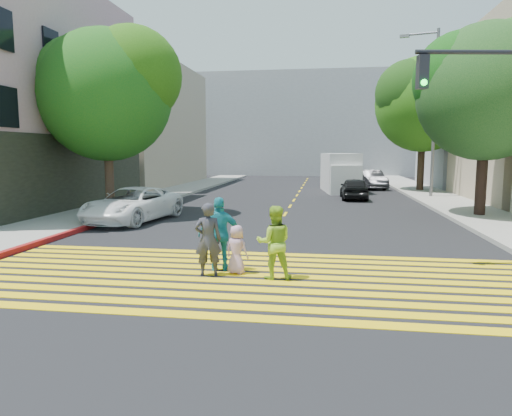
% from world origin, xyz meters
% --- Properties ---
extents(ground, '(120.00, 120.00, 0.00)m').
position_xyz_m(ground, '(0.00, 0.00, 0.00)').
color(ground, black).
extents(sidewalk_left, '(3.00, 40.00, 0.15)m').
position_xyz_m(sidewalk_left, '(-8.50, 22.00, 0.07)').
color(sidewalk_left, gray).
rests_on(sidewalk_left, ground).
extents(sidewalk_right, '(3.00, 60.00, 0.15)m').
position_xyz_m(sidewalk_right, '(8.50, 15.00, 0.07)').
color(sidewalk_right, gray).
rests_on(sidewalk_right, ground).
extents(curb_red, '(0.20, 8.00, 0.16)m').
position_xyz_m(curb_red, '(-6.90, 6.00, 0.08)').
color(curb_red, maroon).
rests_on(curb_red, ground).
extents(crosswalk, '(13.40, 5.30, 0.01)m').
position_xyz_m(crosswalk, '(0.00, 1.28, 0.01)').
color(crosswalk, yellow).
rests_on(crosswalk, ground).
extents(lane_line, '(0.12, 34.40, 0.01)m').
position_xyz_m(lane_line, '(0.00, 22.50, 0.01)').
color(lane_line, yellow).
rests_on(lane_line, ground).
extents(building_left_tan, '(12.00, 16.00, 10.00)m').
position_xyz_m(building_left_tan, '(-16.00, 28.00, 5.00)').
color(building_left_tan, tan).
rests_on(building_left_tan, ground).
extents(building_right_grey, '(10.00, 10.00, 10.00)m').
position_xyz_m(building_right_grey, '(15.00, 30.00, 5.00)').
color(building_right_grey, gray).
rests_on(building_right_grey, ground).
extents(backdrop_block, '(30.00, 8.00, 12.00)m').
position_xyz_m(backdrop_block, '(0.00, 48.00, 6.00)').
color(backdrop_block, gray).
rests_on(backdrop_block, ground).
extents(tree_left, '(6.57, 6.05, 8.34)m').
position_xyz_m(tree_left, '(-7.78, 10.72, 5.62)').
color(tree_left, '#41261F').
rests_on(tree_left, ground).
extents(tree_right_near, '(7.25, 6.93, 8.32)m').
position_xyz_m(tree_right_near, '(8.50, 12.07, 5.63)').
color(tree_right_near, black).
rests_on(tree_right_near, ground).
extents(tree_right_far, '(8.26, 8.09, 9.55)m').
position_xyz_m(tree_right_far, '(8.51, 24.86, 6.45)').
color(tree_right_far, black).
rests_on(tree_right_far, ground).
extents(pedestrian_man, '(0.70, 0.54, 1.71)m').
position_xyz_m(pedestrian_man, '(-0.88, 1.39, 0.85)').
color(pedestrian_man, '#32323C').
rests_on(pedestrian_man, ground).
extents(pedestrian_woman, '(0.91, 0.77, 1.67)m').
position_xyz_m(pedestrian_woman, '(0.67, 1.34, 0.83)').
color(pedestrian_woman, '#8DBD2B').
rests_on(pedestrian_woman, ground).
extents(pedestrian_child, '(0.66, 0.55, 1.16)m').
position_xyz_m(pedestrian_child, '(-0.25, 1.63, 0.58)').
color(pedestrian_child, '#BE8FAE').
rests_on(pedestrian_child, ground).
extents(pedestrian_extra, '(1.12, 0.64, 1.79)m').
position_xyz_m(pedestrian_extra, '(-0.71, 1.87, 0.89)').
color(pedestrian_extra, teal).
rests_on(pedestrian_extra, ground).
extents(white_sedan, '(3.12, 5.35, 1.40)m').
position_xyz_m(white_sedan, '(-6.00, 8.90, 0.70)').
color(white_sedan, white).
rests_on(white_sedan, ground).
extents(dark_car_near, '(1.59, 3.84, 1.30)m').
position_xyz_m(dark_car_near, '(3.51, 19.09, 0.65)').
color(dark_car_near, black).
rests_on(dark_car_near, ground).
extents(silver_car, '(1.96, 4.47, 1.28)m').
position_xyz_m(silver_car, '(3.51, 29.65, 0.64)').
color(silver_car, '#969696').
rests_on(silver_car, ground).
extents(dark_car_parked, '(2.24, 4.56, 1.44)m').
position_xyz_m(dark_car_parked, '(5.29, 27.02, 0.72)').
color(dark_car_parked, black).
rests_on(dark_car_parked, ground).
extents(white_van, '(2.78, 5.94, 2.70)m').
position_xyz_m(white_van, '(2.86, 24.12, 1.28)').
color(white_van, silver).
rests_on(white_van, ground).
extents(street_lamp, '(2.24, 0.75, 10.00)m').
position_xyz_m(street_lamp, '(7.99, 20.34, 5.74)').
color(street_lamp, slate).
rests_on(street_lamp, ground).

